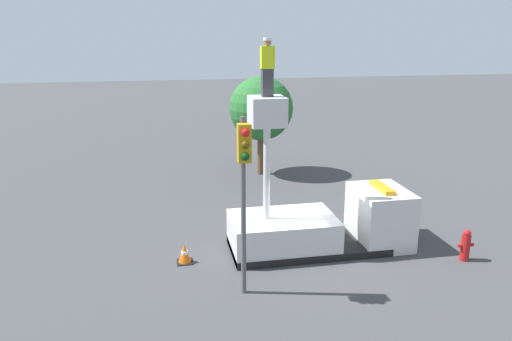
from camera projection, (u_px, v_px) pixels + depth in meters
ground_plane at (307, 249)px, 16.85m from camera, size 120.00×120.00×0.00m
bucket_truck at (321, 223)px, 16.70m from camera, size 6.02×2.31×5.16m
worker at (267, 67)px, 14.94m from camera, size 0.40×0.26×1.75m
traffic_light_pole at (244, 173)px, 12.95m from camera, size 0.34×0.57×5.00m
fire_hydrant at (466, 245)px, 15.87m from camera, size 0.53×0.29×1.05m
traffic_cone_rear at (185, 254)px, 15.78m from camera, size 0.50×0.50×0.63m
tree_left_bg at (261, 109)px, 24.70m from camera, size 3.17×3.17×4.96m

